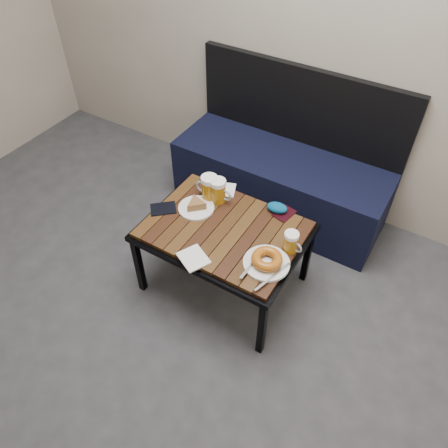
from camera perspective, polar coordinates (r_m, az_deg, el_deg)
The scene contains 13 objects.
ground at distance 2.37m, azimuth -17.70°, elevation -21.93°, with size 4.00×4.00×0.00m, color #2D2D30.
bench at distance 2.95m, azimuth 7.50°, elevation 6.15°, with size 1.40×0.50×0.95m.
cafe_table at distance 2.32m, azimuth -0.00°, elevation -1.26°, with size 0.84×0.62×0.47m.
beer_mug_left at distance 2.42m, azimuth -1.97°, elevation 4.79°, with size 0.14×0.09×0.15m.
beer_mug_centre at distance 2.40m, azimuth -0.73°, elevation 4.36°, with size 0.13×0.09×0.14m.
beer_mug_right at distance 2.17m, azimuth 8.75°, elevation -2.35°, with size 0.11×0.08×0.12m.
plate_pie at distance 2.38m, azimuth -3.66°, elevation 2.37°, with size 0.20×0.20×0.06m.
plate_bagel at distance 2.11m, azimuth 5.59°, elevation -4.81°, with size 0.23×0.30×0.06m.
napkin_left at distance 2.51m, azimuth 0.06°, elevation 4.51°, with size 0.16×0.16×0.01m.
napkin_right at distance 2.15m, azimuth -4.01°, elevation -4.47°, with size 0.18×0.17×0.01m.
passport_navy at distance 2.41m, azimuth -7.95°, elevation 2.01°, with size 0.10×0.14×0.01m, color black.
passport_burgundy at distance 2.39m, azimuth 7.89°, elevation 1.37°, with size 0.09×0.12×0.01m, color black.
knit_pouch at distance 2.38m, azimuth 6.95°, elevation 2.14°, with size 0.11×0.07×0.05m, color navy.
Camera 1 is at (1.01, -0.38, 2.11)m, focal length 35.00 mm.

